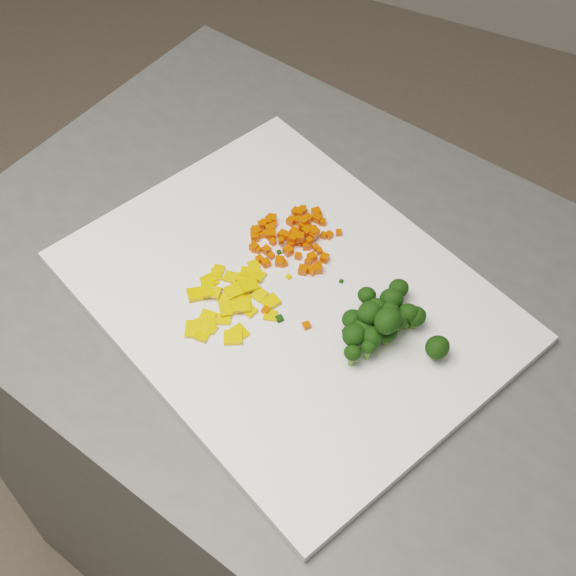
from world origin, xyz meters
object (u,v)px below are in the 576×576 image
at_px(pepper_pile, 231,293).
at_px(broccoli_pile, 383,322).
at_px(counter_block, 309,458).
at_px(cutting_board, 288,297).
at_px(carrot_pile, 296,233).

bearing_deg(pepper_pile, broccoli_pile, 7.55).
relative_size(counter_block, pepper_pile, 7.30).
xyz_separation_m(cutting_board, pepper_pile, (-0.06, -0.03, 0.01)).
height_order(counter_block, cutting_board, cutting_board).
height_order(counter_block, carrot_pile, carrot_pile).
relative_size(counter_block, broccoli_pile, 7.05).
bearing_deg(counter_block, cutting_board, -132.78).
xyz_separation_m(counter_block, pepper_pile, (-0.08, -0.06, 0.47)).
distance_m(cutting_board, carrot_pile, 0.08).
relative_size(cutting_board, carrot_pile, 4.50).
height_order(carrot_pile, pepper_pile, carrot_pile).
bearing_deg(cutting_board, counter_block, 47.22).
xyz_separation_m(counter_block, cutting_board, (-0.03, -0.03, 0.46)).
distance_m(counter_block, cutting_board, 0.46).
bearing_deg(counter_block, carrot_pile, 136.73).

